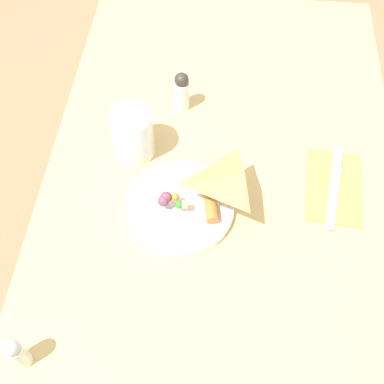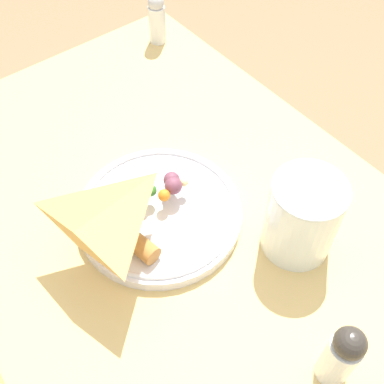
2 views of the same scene
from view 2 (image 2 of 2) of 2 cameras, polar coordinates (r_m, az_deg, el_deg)
The scene contains 5 objects.
dining_table at distance 0.66m, azimuth -0.82°, elevation -20.93°, with size 1.07×0.73×0.74m.
plate_pizza at distance 0.61m, azimuth -4.02°, elevation -2.24°, with size 0.21×0.21×0.05m.
milk_glass at distance 0.58m, azimuth 12.85°, elevation -3.20°, with size 0.09×0.09×0.11m.
salt_shaker at distance 0.88m, azimuth -4.19°, elevation 19.82°, with size 0.03×0.03×0.09m.
pepper_shaker at distance 0.51m, azimuth 17.28°, elevation -18.01°, with size 0.03×0.03×0.10m.
Camera 2 is at (-0.15, 0.11, 1.26)m, focal length 45.00 mm.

